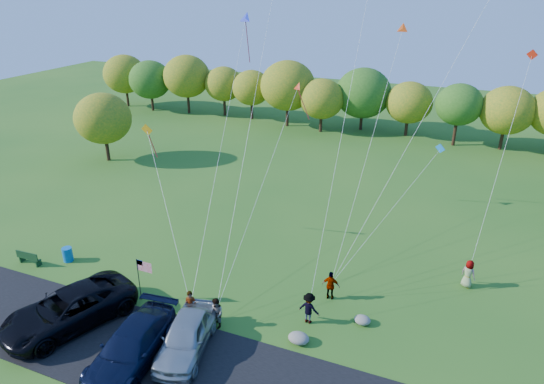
{
  "coord_description": "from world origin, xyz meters",
  "views": [
    {
      "loc": [
        11.68,
        -18.9,
        17.13
      ],
      "look_at": [
        1.27,
        6.0,
        5.24
      ],
      "focal_mm": 32.0,
      "sensor_mm": 36.0,
      "label": 1
    }
  ],
  "objects_px": {
    "minivan_silver": "(186,336)",
    "park_bench": "(28,258)",
    "flyer_c": "(309,308)",
    "flyer_d": "(331,286)",
    "flyer_a": "(191,306)",
    "trash_barrel": "(68,254)",
    "minivan_navy": "(132,347)",
    "flyer_e": "(468,274)",
    "flyer_b": "(216,313)",
    "minivan_dark": "(69,309)"
  },
  "relations": [
    {
      "from": "minivan_navy",
      "to": "minivan_dark",
      "type": "bearing_deg",
      "value": 162.01
    },
    {
      "from": "flyer_c",
      "to": "flyer_e",
      "type": "bearing_deg",
      "value": -132.9
    },
    {
      "from": "flyer_c",
      "to": "trash_barrel",
      "type": "xyz_separation_m",
      "value": [
        -16.7,
        -0.2,
        -0.42
      ]
    },
    {
      "from": "minivan_dark",
      "to": "flyer_c",
      "type": "bearing_deg",
      "value": 44.57
    },
    {
      "from": "flyer_a",
      "to": "trash_barrel",
      "type": "distance_m",
      "value": 10.96
    },
    {
      "from": "minivan_dark",
      "to": "minivan_silver",
      "type": "xyz_separation_m",
      "value": [
        6.84,
        0.67,
        -0.09
      ]
    },
    {
      "from": "minivan_silver",
      "to": "flyer_b",
      "type": "bearing_deg",
      "value": 64.9
    },
    {
      "from": "park_bench",
      "to": "minivan_dark",
      "type": "bearing_deg",
      "value": -30.22
    },
    {
      "from": "park_bench",
      "to": "trash_barrel",
      "type": "bearing_deg",
      "value": 30.44
    },
    {
      "from": "flyer_b",
      "to": "trash_barrel",
      "type": "xyz_separation_m",
      "value": [
        -12.28,
        2.07,
        -0.39
      ]
    },
    {
      "from": "flyer_c",
      "to": "park_bench",
      "type": "xyz_separation_m",
      "value": [
        -18.73,
        -1.53,
        -0.4
      ]
    },
    {
      "from": "flyer_e",
      "to": "trash_barrel",
      "type": "bearing_deg",
      "value": 45.33
    },
    {
      "from": "flyer_e",
      "to": "trash_barrel",
      "type": "distance_m",
      "value": 25.48
    },
    {
      "from": "flyer_c",
      "to": "flyer_d",
      "type": "xyz_separation_m",
      "value": [
        0.49,
        2.49,
        -0.01
      ]
    },
    {
      "from": "minivan_silver",
      "to": "flyer_d",
      "type": "relative_size",
      "value": 2.91
    },
    {
      "from": "flyer_b",
      "to": "trash_barrel",
      "type": "relative_size",
      "value": 1.81
    },
    {
      "from": "flyer_b",
      "to": "minivan_dark",
      "type": "bearing_deg",
      "value": -114.44
    },
    {
      "from": "minivan_silver",
      "to": "flyer_d",
      "type": "xyz_separation_m",
      "value": [
        5.38,
        6.99,
        -0.05
      ]
    },
    {
      "from": "minivan_navy",
      "to": "flyer_e",
      "type": "height_order",
      "value": "minivan_navy"
    },
    {
      "from": "minivan_dark",
      "to": "flyer_b",
      "type": "relative_size",
      "value": 4.0
    },
    {
      "from": "flyer_c",
      "to": "flyer_d",
      "type": "distance_m",
      "value": 2.54
    },
    {
      "from": "flyer_c",
      "to": "minivan_dark",
      "type": "bearing_deg",
      "value": 29.38
    },
    {
      "from": "minivan_dark",
      "to": "flyer_b",
      "type": "bearing_deg",
      "value": 42.38
    },
    {
      "from": "flyer_a",
      "to": "flyer_c",
      "type": "xyz_separation_m",
      "value": [
        5.95,
        2.32,
        -0.01
      ]
    },
    {
      "from": "flyer_a",
      "to": "flyer_e",
      "type": "bearing_deg",
      "value": 11.61
    },
    {
      "from": "flyer_b",
      "to": "flyer_d",
      "type": "xyz_separation_m",
      "value": [
        4.91,
        4.77,
        0.02
      ]
    },
    {
      "from": "minivan_silver",
      "to": "trash_barrel",
      "type": "height_order",
      "value": "minivan_silver"
    },
    {
      "from": "minivan_dark",
      "to": "flyer_c",
      "type": "distance_m",
      "value": 12.82
    },
    {
      "from": "minivan_dark",
      "to": "park_bench",
      "type": "xyz_separation_m",
      "value": [
        -7.0,
        3.63,
        -0.52
      ]
    },
    {
      "from": "minivan_silver",
      "to": "flyer_a",
      "type": "distance_m",
      "value": 2.42
    },
    {
      "from": "minivan_silver",
      "to": "park_bench",
      "type": "relative_size",
      "value": 3.02
    },
    {
      "from": "minivan_silver",
      "to": "flyer_d",
      "type": "distance_m",
      "value": 8.82
    },
    {
      "from": "flyer_a",
      "to": "flyer_b",
      "type": "distance_m",
      "value": 1.54
    },
    {
      "from": "minivan_dark",
      "to": "flyer_c",
      "type": "height_order",
      "value": "minivan_dark"
    },
    {
      "from": "minivan_navy",
      "to": "flyer_a",
      "type": "bearing_deg",
      "value": 69.82
    },
    {
      "from": "flyer_e",
      "to": "park_bench",
      "type": "relative_size",
      "value": 1.03
    },
    {
      "from": "minivan_navy",
      "to": "flyer_e",
      "type": "relative_size",
      "value": 3.44
    },
    {
      "from": "flyer_e",
      "to": "trash_barrel",
      "type": "height_order",
      "value": "flyer_e"
    },
    {
      "from": "flyer_c",
      "to": "minivan_navy",
      "type": "bearing_deg",
      "value": 47.39
    },
    {
      "from": "flyer_e",
      "to": "park_bench",
      "type": "distance_m",
      "value": 27.81
    },
    {
      "from": "flyer_e",
      "to": "flyer_a",
      "type": "bearing_deg",
      "value": 63.02
    },
    {
      "from": "flyer_d",
      "to": "trash_barrel",
      "type": "xyz_separation_m",
      "value": [
        -17.19,
        -2.7,
        -0.41
      ]
    },
    {
      "from": "flyer_d",
      "to": "flyer_e",
      "type": "height_order",
      "value": "flyer_d"
    },
    {
      "from": "minivan_silver",
      "to": "flyer_a",
      "type": "bearing_deg",
      "value": 102.99
    },
    {
      "from": "flyer_c",
      "to": "trash_barrel",
      "type": "distance_m",
      "value": 16.71
    },
    {
      "from": "trash_barrel",
      "to": "flyer_e",
      "type": "bearing_deg",
      "value": 16.13
    },
    {
      "from": "flyer_b",
      "to": "flyer_c",
      "type": "relative_size",
      "value": 0.96
    },
    {
      "from": "flyer_a",
      "to": "minivan_dark",
      "type": "bearing_deg",
      "value": -176.0
    },
    {
      "from": "flyer_a",
      "to": "flyer_e",
      "type": "xyz_separation_m",
      "value": [
        13.73,
        9.2,
        -0.02
      ]
    },
    {
      "from": "minivan_silver",
      "to": "park_bench",
      "type": "bearing_deg",
      "value": 154.83
    }
  ]
}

